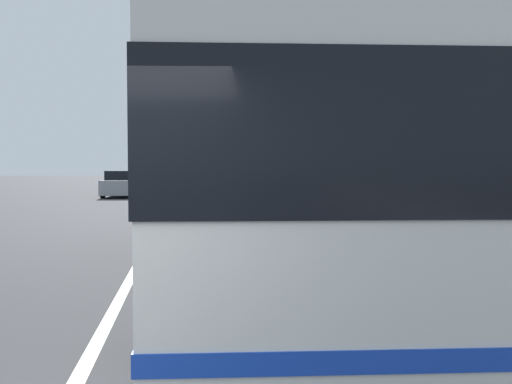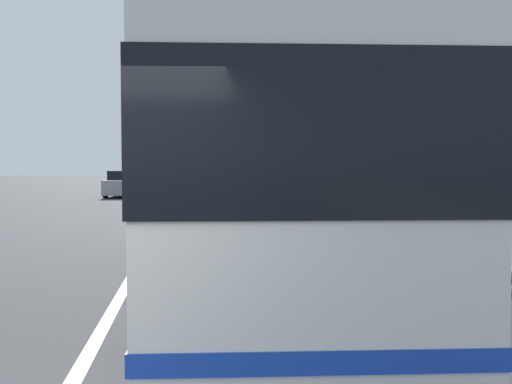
{
  "view_description": "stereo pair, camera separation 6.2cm",
  "coord_description": "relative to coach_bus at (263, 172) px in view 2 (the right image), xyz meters",
  "views": [
    {
      "loc": [
        -3.14,
        -0.98,
        1.88
      ],
      "look_at": [
        6.96,
        -2.13,
        1.42
      ],
      "focal_mm": 41.26,
      "sensor_mm": 36.0,
      "label": 1
    },
    {
      "loc": [
        -3.15,
        -1.04,
        1.88
      ],
      "look_at": [
        6.96,
        -2.13,
        1.42
      ],
      "focal_mm": 41.26,
      "sensor_mm": 36.0,
      "label": 2
    }
  ],
  "objects": [
    {
      "name": "utility_pole",
      "position": [
        10.8,
        -4.56,
        1.65
      ],
      "size": [
        0.28,
        0.28,
        6.84
      ],
      "primitive_type": "cylinder",
      "color": "slate",
      "rests_on": "ground"
    },
    {
      "name": "coach_bus",
      "position": [
        0.0,
        0.0,
        0.0
      ],
      "size": [
        12.16,
        3.21,
        3.11
      ],
      "rotation": [
        0.0,
        0.0,
        -0.06
      ],
      "color": "silver",
      "rests_on": "ground"
    },
    {
      "name": "car_oncoming",
      "position": [
        26.0,
        5.23,
        -1.04
      ],
      "size": [
        4.5,
        2.08,
        1.56
      ],
      "rotation": [
        0.0,
        0.0,
        3.07
      ],
      "color": "gray",
      "rests_on": "ground"
    },
    {
      "name": "car_ahead_same_lane",
      "position": [
        21.23,
        -0.2,
        -1.09
      ],
      "size": [
        4.3,
        2.0,
        1.44
      ],
      "rotation": [
        0.0,
        0.0,
        -0.05
      ],
      "color": "gray",
      "rests_on": "ground"
    },
    {
      "name": "sidewalk_curb",
      "position": [
        3.48,
        -5.11,
        -1.7
      ],
      "size": [
        110.0,
        3.6,
        0.14
      ],
      "primitive_type": "cube",
      "color": "gray",
      "rests_on": "ground"
    },
    {
      "name": "lane_divider_line",
      "position": [
        3.48,
        2.21,
        -1.77
      ],
      "size": [
        110.0,
        0.16,
        0.01
      ],
      "primitive_type": "cube",
      "color": "silver",
      "rests_on": "ground"
    }
  ]
}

